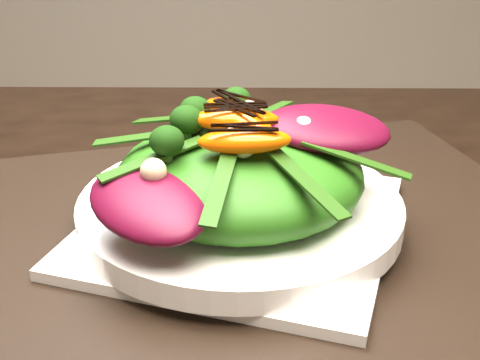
{
  "coord_description": "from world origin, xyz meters",
  "views": [
    {
      "loc": [
        0.11,
        -0.39,
        1.01
      ],
      "look_at": [
        0.11,
        0.06,
        0.8
      ],
      "focal_mm": 48.0,
      "sensor_mm": 36.0,
      "label": 1
    }
  ],
  "objects_px": {
    "placemat": "(240,230)",
    "lettuce_mound": "(240,174)",
    "dining_table": "(91,294)",
    "orange_segment": "(232,112)",
    "salad_bowl": "(240,208)",
    "plate_base": "(240,223)"
  },
  "relations": [
    {
      "from": "placemat",
      "to": "lettuce_mound",
      "type": "relative_size",
      "value": 2.72
    },
    {
      "from": "dining_table",
      "to": "placemat",
      "type": "relative_size",
      "value": 3.11
    },
    {
      "from": "orange_segment",
      "to": "dining_table",
      "type": "bearing_deg",
      "value": -138.8
    },
    {
      "from": "salad_bowl",
      "to": "lettuce_mound",
      "type": "xyz_separation_m",
      "value": [
        -0.0,
        0.0,
        0.03
      ]
    },
    {
      "from": "dining_table",
      "to": "plate_base",
      "type": "relative_size",
      "value": 6.96
    },
    {
      "from": "placemat",
      "to": "orange_segment",
      "type": "relative_size",
      "value": 7.9
    },
    {
      "from": "salad_bowl",
      "to": "orange_segment",
      "type": "relative_size",
      "value": 3.87
    },
    {
      "from": "placemat",
      "to": "plate_base",
      "type": "bearing_deg",
      "value": -90.0
    },
    {
      "from": "orange_segment",
      "to": "plate_base",
      "type": "bearing_deg",
      "value": -78.9
    },
    {
      "from": "dining_table",
      "to": "orange_segment",
      "type": "height_order",
      "value": "dining_table"
    },
    {
      "from": "dining_table",
      "to": "salad_bowl",
      "type": "bearing_deg",
      "value": 27.69
    },
    {
      "from": "dining_table",
      "to": "plate_base",
      "type": "xyz_separation_m",
      "value": [
        0.11,
        0.06,
        0.03
      ]
    },
    {
      "from": "dining_table",
      "to": "plate_base",
      "type": "bearing_deg",
      "value": 27.69
    },
    {
      "from": "placemat",
      "to": "salad_bowl",
      "type": "xyz_separation_m",
      "value": [
        0.0,
        -0.0,
        0.02
      ]
    },
    {
      "from": "placemat",
      "to": "plate_base",
      "type": "distance_m",
      "value": 0.01
    },
    {
      "from": "plate_base",
      "to": "orange_segment",
      "type": "relative_size",
      "value": 3.53
    },
    {
      "from": "dining_table",
      "to": "plate_base",
      "type": "height_order",
      "value": "dining_table"
    },
    {
      "from": "plate_base",
      "to": "placemat",
      "type": "bearing_deg",
      "value": 90.0
    },
    {
      "from": "plate_base",
      "to": "lettuce_mound",
      "type": "bearing_deg",
      "value": 0.0
    },
    {
      "from": "orange_segment",
      "to": "placemat",
      "type": "bearing_deg",
      "value": -78.9
    },
    {
      "from": "plate_base",
      "to": "lettuce_mound",
      "type": "relative_size",
      "value": 1.22
    },
    {
      "from": "placemat",
      "to": "dining_table",
      "type": "bearing_deg",
      "value": -152.31
    }
  ]
}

